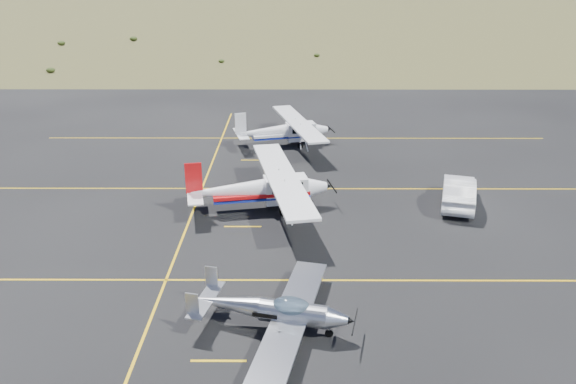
% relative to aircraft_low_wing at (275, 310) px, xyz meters
% --- Properties ---
extents(ground, '(1600.00, 1600.00, 0.00)m').
position_rel_aircraft_low_wing_xyz_m(ground, '(1.01, 1.63, -0.87)').
color(ground, '#383D1C').
rests_on(ground, ground).
extents(apron, '(72.00, 72.00, 0.02)m').
position_rel_aircraft_low_wing_xyz_m(apron, '(1.01, 8.63, -0.87)').
color(apron, black).
rests_on(apron, ground).
extents(aircraft_low_wing, '(6.11, 8.38, 1.82)m').
position_rel_aircraft_low_wing_xyz_m(aircraft_low_wing, '(0.00, 0.00, 0.00)').
color(aircraft_low_wing, silver).
rests_on(aircraft_low_wing, apron).
extents(aircraft_cessna, '(7.53, 12.12, 3.06)m').
position_rel_aircraft_low_wing_xyz_m(aircraft_cessna, '(-1.10, 11.42, 0.49)').
color(aircraft_cessna, white).
rests_on(aircraft_cessna, apron).
extents(aircraft_plain, '(7.21, 10.97, 2.78)m').
position_rel_aircraft_low_wing_xyz_m(aircraft_plain, '(0.11, 23.67, 0.37)').
color(aircraft_plain, white).
rests_on(aircraft_plain, apron).
extents(sedan, '(3.09, 5.39, 1.68)m').
position_rel_aircraft_low_wing_xyz_m(sedan, '(10.36, 12.16, -0.02)').
color(sedan, white).
rests_on(sedan, apron).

